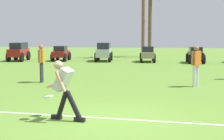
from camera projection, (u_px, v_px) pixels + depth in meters
ground_plane at (109, 119)px, 8.10m from camera, size 80.00×80.00×0.00m
field_line_paint at (110, 118)px, 8.18m from camera, size 24.79×2.53×0.01m
frisbee_thrower at (64, 87)px, 7.98m from camera, size 1.06×0.65×1.40m
frisbee_in_flight at (48, 96)px, 8.41m from camera, size 0.26×0.26×0.06m
teammate_near_sideline at (41, 60)px, 14.10m from camera, size 0.24×0.50×1.56m
teammate_deep at (196, 62)px, 12.94m from camera, size 0.40×0.40×1.56m
parked_car_slot_a at (19, 51)px, 25.18m from camera, size 1.36×2.48×1.34m
parked_car_slot_b at (61, 53)px, 25.20m from camera, size 1.20×2.25×1.10m
parked_car_slot_c at (104, 51)px, 24.87m from camera, size 1.30×2.46×1.34m
parked_car_slot_d at (147, 54)px, 24.24m from camera, size 1.20×2.25×1.10m
parked_car_slot_e at (195, 55)px, 23.40m from camera, size 1.13×2.22×1.10m
palm_tree_far_left at (143, 3)px, 27.79m from camera, size 3.81×3.14×7.04m
palm_tree_left_of_centre at (150, 17)px, 29.45m from camera, size 3.01×3.25×5.47m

